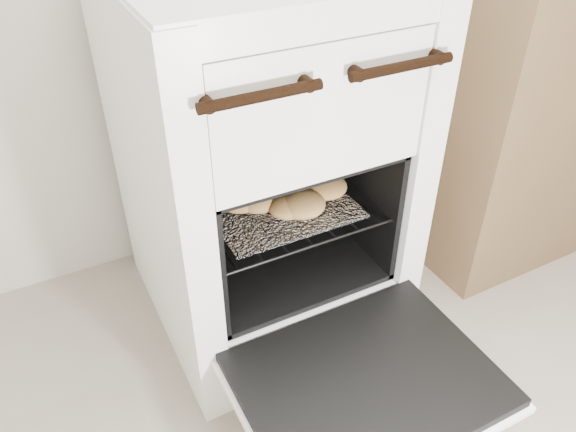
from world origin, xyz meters
name	(u,v)px	position (x,y,z in m)	size (l,w,h in m)	color
stove	(261,169)	(-0.20, 1.13, 0.50)	(0.66, 0.74, 1.02)	white
oven_door	(366,382)	(-0.20, 0.57, 0.22)	(0.60, 0.46, 0.04)	black
oven_rack	(273,201)	(-0.20, 1.06, 0.44)	(0.48, 0.46, 0.01)	black
foil_sheet	(277,203)	(-0.20, 1.04, 0.44)	(0.38, 0.33, 0.01)	white
baked_rolls	(289,196)	(-0.17, 1.01, 0.47)	(0.37, 0.24, 0.05)	tan
counter	(532,92)	(0.87, 1.17, 0.50)	(0.99, 0.66, 0.99)	brown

